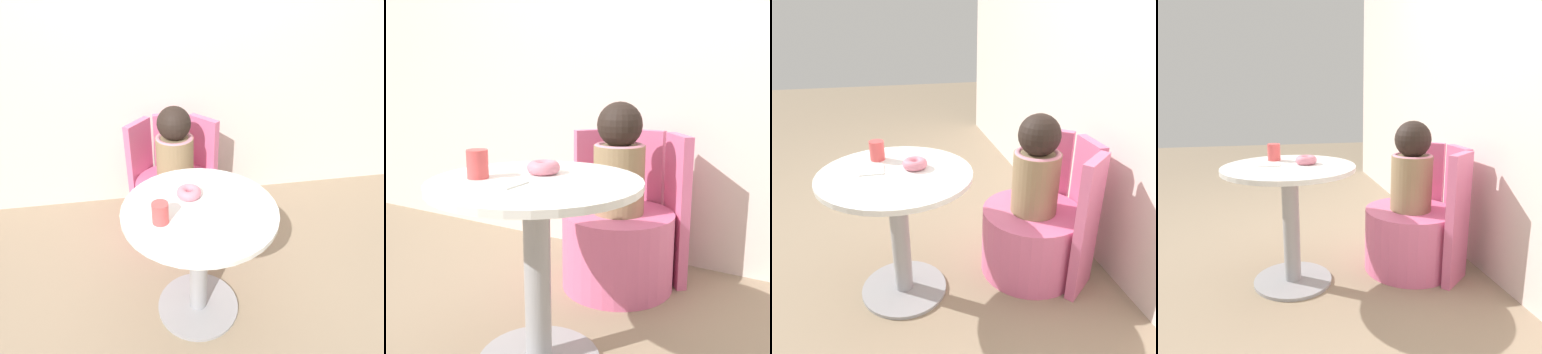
{
  "view_description": "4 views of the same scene",
  "coord_description": "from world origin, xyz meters",
  "views": [
    {
      "loc": [
        -0.31,
        -1.29,
        1.62
      ],
      "look_at": [
        -0.04,
        0.34,
        0.62
      ],
      "focal_mm": 32.0,
      "sensor_mm": 36.0,
      "label": 1
    },
    {
      "loc": [
        0.79,
        -1.23,
        1.01
      ],
      "look_at": [
        -0.12,
        0.32,
        0.62
      ],
      "focal_mm": 42.0,
      "sensor_mm": 36.0,
      "label": 2
    },
    {
      "loc": [
        1.55,
        -0.08,
        1.38
      ],
      "look_at": [
        -0.1,
        0.29,
        0.62
      ],
      "focal_mm": 35.0,
      "sensor_mm": 36.0,
      "label": 3
    },
    {
      "loc": [
        1.94,
        -0.13,
        1.07
      ],
      "look_at": [
        -0.07,
        0.3,
        0.61
      ],
      "focal_mm": 35.0,
      "sensor_mm": 36.0,
      "label": 4
    }
  ],
  "objects": [
    {
      "name": "back_wall",
      "position": [
        0.0,
        1.13,
        1.2
      ],
      "size": [
        6.0,
        0.06,
        2.4
      ],
      "color": "silver",
      "rests_on": "ground_plane"
    },
    {
      "name": "round_table",
      "position": [
        -0.07,
        -0.04,
        0.48
      ],
      "size": [
        0.73,
        0.73,
        0.69
      ],
      "color": "#99999E",
      "rests_on": "ground_plane"
    },
    {
      "name": "tub_chair",
      "position": [
        -0.1,
        0.68,
        0.19
      ],
      "size": [
        0.55,
        0.55,
        0.38
      ],
      "color": "#DB6693",
      "rests_on": "ground_plane"
    },
    {
      "name": "booth_backrest",
      "position": [
        -0.1,
        0.9,
        0.38
      ],
      "size": [
        0.65,
        0.24,
        0.76
      ],
      "color": "#DB6693",
      "rests_on": "ground_plane"
    },
    {
      "name": "child_figure",
      "position": [
        -0.1,
        0.68,
        0.64
      ],
      "size": [
        0.25,
        0.25,
        0.53
      ],
      "color": "#937A56",
      "rests_on": "tub_chair"
    },
    {
      "name": "donut",
      "position": [
        -0.11,
        0.05,
        0.71
      ],
      "size": [
        0.12,
        0.12,
        0.05
      ],
      "color": "pink",
      "rests_on": "round_table"
    },
    {
      "name": "cup",
      "position": [
        -0.26,
        -0.12,
        0.73
      ],
      "size": [
        0.07,
        0.07,
        0.1
      ],
      "color": "#DB4C4C",
      "rests_on": "round_table"
    },
    {
      "name": "paper_napkin",
      "position": [
        -0.12,
        -0.15,
        0.69
      ],
      "size": [
        0.12,
        0.12,
        0.01
      ],
      "color": "white",
      "rests_on": "round_table"
    }
  ]
}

